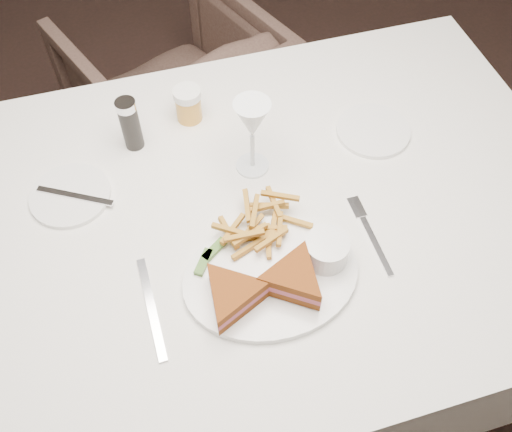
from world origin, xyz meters
name	(u,v)px	position (x,y,z in m)	size (l,w,h in m)	color
ground	(127,399)	(0.00, 0.00, 0.00)	(5.00, 5.00, 0.00)	black
table	(248,300)	(0.38, -0.02, 0.38)	(1.37, 0.91, 0.75)	silver
chair_far	(176,87)	(0.48, 0.86, 0.31)	(0.61, 0.57, 0.62)	#4C372F
table_setting	(253,222)	(0.37, -0.07, 0.79)	(0.80, 0.65, 0.18)	white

